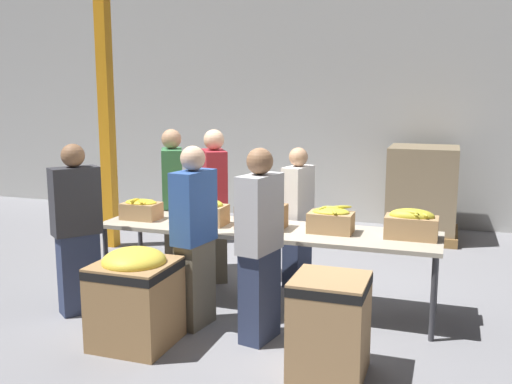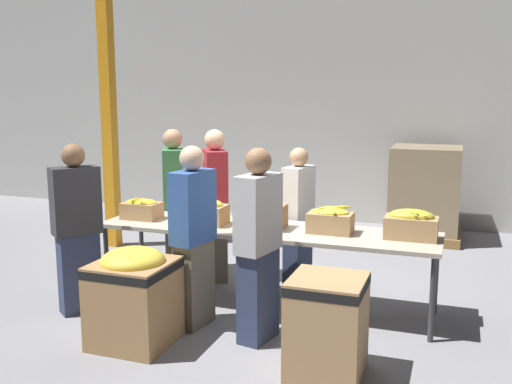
# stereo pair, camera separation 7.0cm
# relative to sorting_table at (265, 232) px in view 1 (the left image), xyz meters

# --- Properties ---
(ground_plane) EXTENTS (30.00, 30.00, 0.00)m
(ground_plane) POSITION_rel_sorting_table_xyz_m (0.00, 0.00, -0.75)
(ground_plane) COLOR gray
(wall_back) EXTENTS (16.00, 0.08, 4.00)m
(wall_back) POSITION_rel_sorting_table_xyz_m (0.00, 4.09, 1.25)
(wall_back) COLOR #B7B7B2
(wall_back) RESTS_ON ground_plane
(sorting_table) EXTENTS (3.35, 0.81, 0.79)m
(sorting_table) POSITION_rel_sorting_table_xyz_m (0.00, 0.00, 0.00)
(sorting_table) COLOR #B2A893
(sorting_table) RESTS_ON ground_plane
(banana_box_0) EXTENTS (0.39, 0.27, 0.23)m
(banana_box_0) POSITION_rel_sorting_table_xyz_m (-1.36, -0.04, 0.16)
(banana_box_0) COLOR tan
(banana_box_0) RESTS_ON sorting_table
(banana_box_1) EXTENTS (0.43, 0.29, 0.27)m
(banana_box_1) POSITION_rel_sorting_table_xyz_m (-0.63, -0.05, 0.18)
(banana_box_1) COLOR tan
(banana_box_1) RESTS_ON sorting_table
(banana_box_2) EXTENTS (0.46, 0.31, 0.29)m
(banana_box_2) POSITION_rel_sorting_table_xyz_m (-0.04, -0.01, 0.19)
(banana_box_2) COLOR olive
(banana_box_2) RESTS_ON sorting_table
(banana_box_3) EXTENTS (0.42, 0.29, 0.26)m
(banana_box_3) POSITION_rel_sorting_table_xyz_m (0.64, 0.03, 0.17)
(banana_box_3) COLOR tan
(banana_box_3) RESTS_ON sorting_table
(banana_box_4) EXTENTS (0.47, 0.27, 0.28)m
(banana_box_4) POSITION_rel_sorting_table_xyz_m (1.39, 0.04, 0.18)
(banana_box_4) COLOR tan
(banana_box_4) RESTS_ON sorting_table
(volunteer_0) EXTENTS (0.43, 0.51, 1.71)m
(volunteer_0) POSITION_rel_sorting_table_xyz_m (-0.79, 0.59, 0.10)
(volunteer_0) COLOR #6B604C
(volunteer_0) RESTS_ON ground_plane
(volunteer_1) EXTENTS (0.29, 0.44, 1.53)m
(volunteer_1) POSITION_rel_sorting_table_xyz_m (0.14, 0.70, 0.01)
(volunteer_1) COLOR #2D3856
(volunteer_1) RESTS_ON ground_plane
(volunteer_2) EXTENTS (0.29, 0.47, 1.65)m
(volunteer_2) POSITION_rel_sorting_table_xyz_m (-0.45, -0.69, 0.07)
(volunteer_2) COLOR #6B604C
(volunteer_2) RESTS_ON ground_plane
(volunteer_3) EXTENTS (0.44, 0.48, 1.64)m
(volunteer_3) POSITION_rel_sorting_table_xyz_m (-1.64, -0.76, 0.07)
(volunteer_3) COLOR #2D3856
(volunteer_3) RESTS_ON ground_plane
(volunteer_4) EXTENTS (0.31, 0.48, 1.66)m
(volunteer_4) POSITION_rel_sorting_table_xyz_m (0.21, -0.79, 0.08)
(volunteer_4) COLOR #2D3856
(volunteer_4) RESTS_ON ground_plane
(volunteer_5) EXTENTS (0.41, 0.51, 1.70)m
(volunteer_5) POSITION_rel_sorting_table_xyz_m (-1.34, 0.65, 0.10)
(volunteer_5) COLOR #6B604C
(volunteer_5) RESTS_ON ground_plane
(donation_bin_0) EXTENTS (0.63, 0.63, 0.84)m
(donation_bin_0) POSITION_rel_sorting_table_xyz_m (-0.75, -1.22, -0.31)
(donation_bin_0) COLOR #A37A4C
(donation_bin_0) RESTS_ON ground_plane
(donation_bin_1) EXTENTS (0.55, 0.55, 0.76)m
(donation_bin_1) POSITION_rel_sorting_table_xyz_m (0.90, -1.22, -0.34)
(donation_bin_1) COLOR tan
(donation_bin_1) RESTS_ON ground_plane
(support_pillar) EXTENTS (0.16, 0.16, 4.00)m
(support_pillar) POSITION_rel_sorting_table_xyz_m (-2.72, 1.45, 1.25)
(support_pillar) COLOR orange
(support_pillar) RESTS_ON ground_plane
(pallet_stack_0) EXTENTS (1.04, 1.04, 1.35)m
(pallet_stack_0) POSITION_rel_sorting_table_xyz_m (1.33, 3.32, -0.09)
(pallet_stack_0) COLOR olive
(pallet_stack_0) RESTS_ON ground_plane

